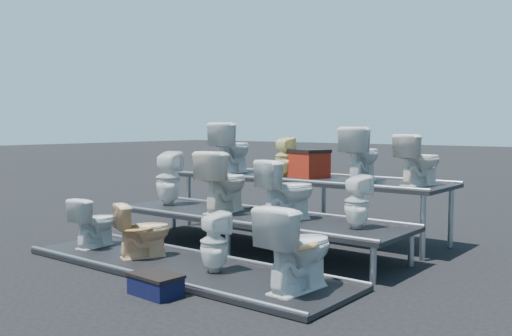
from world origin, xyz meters
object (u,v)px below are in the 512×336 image
Objects in this scene: toilet_7 at (357,202)px; toilet_11 at (419,160)px; toilet_10 at (361,154)px; step_stool at (156,286)px; toilet_0 at (95,222)px; toilet_4 at (168,178)px; toilet_9 at (284,157)px; red_crate at (309,165)px; toilet_8 at (232,148)px; toilet_1 at (143,230)px; toilet_6 at (287,190)px; toilet_2 at (214,242)px; toilet_5 at (224,181)px; toilet_3 at (297,247)px.

toilet_11 is (0.20, 1.30, 0.43)m from toilet_7.
step_stool is (-0.38, -3.43, -1.15)m from toilet_10.
toilet_10 is 3.63m from step_stool.
toilet_0 is at bearing 161.96° from step_stool.
toilet_9 is at bearing -151.57° from toilet_4.
red_crate is at bearing -167.13° from toilet_9.
toilet_9 is (1.04, 0.00, -0.11)m from toilet_8.
toilet_7 is at bearing 108.28° from toilet_10.
toilet_6 is at bearing -107.94° from toilet_1.
toilet_2 is at bearing 117.41° from toilet_8.
toilet_0 is 1.07× the size of toilet_9.
toilet_4 is 1.57× the size of step_stool.
toilet_2 is (1.15, 0.00, -0.00)m from toilet_1.
red_crate reaches higher than toilet_6.
toilet_11 is at bearing 172.26° from toilet_10.
toilet_8 reaches higher than toilet_5.
toilet_8 is (-2.99, 1.30, 0.50)m from toilet_7.
toilet_0 is at bearing 41.53° from toilet_5.
toilet_4 is 1.29× the size of toilet_7.
toilet_10 is at bearing -172.02° from toilet_4.
toilet_2 is at bearing 93.10° from step_stool.
toilet_10 reaches higher than red_crate.
toilet_3 reaches higher than toilet_0.
toilet_0 is at bearing 69.66° from toilet_9.
step_stool is at bearing 106.64° from toilet_5.
toilet_0 is 0.86× the size of toilet_6.
toilet_5 is 1.39× the size of toilet_9.
toilet_8 is (-2.02, 1.30, 0.43)m from toilet_6.
toilet_0 is 1.38m from toilet_4.
toilet_5 is 1.10× the size of toilet_10.
toilet_8 is 3.19m from toilet_11.
toilet_9 is at bearing -101.66° from toilet_5.
toilet_0 is 3.17m from toilet_3.
toilet_10 is 1.47× the size of red_crate.
toilet_2 is at bearing 74.10° from toilet_10.
toilet_10 is (-0.63, 1.30, 0.47)m from toilet_7.
toilet_4 is 3.08m from step_stool.
toilet_10 reaches higher than toilet_9.
toilet_9 is at bearing 170.13° from toilet_8.
toilet_8 is 1.62× the size of step_stool.
toilet_6 is at bearing 130.57° from toilet_9.
toilet_6 is (2.13, 1.30, 0.45)m from toilet_0.
red_crate is at bearing -11.97° from toilet_10.
toilet_3 is at bearing 129.76° from toilet_8.
toilet_1 is 1.82m from toilet_6.
toilet_11 is at bearing -88.61° from toilet_3.
toilet_4 reaches higher than toilet_2.
toilet_1 is 2.23m from toilet_3.
toilet_3 is at bearing 40.80° from step_stool.
toilet_1 is 2.82m from red_crate.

